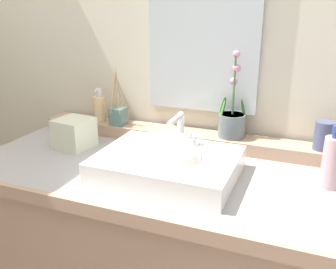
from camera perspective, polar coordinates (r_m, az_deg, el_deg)
The scene contains 12 objects.
wall_back at distance 1.60m, azimuth 5.75°, elevation 14.90°, with size 3.08×0.20×2.50m, color beige.
vanity_cabinet at distance 1.52m, azimuth -0.14°, elevation -19.42°, with size 1.39×0.65×0.84m.
back_ledge at distance 1.51m, azimuth 3.36°, elevation -0.51°, with size 1.31×0.12×0.05m, color tan.
sink_basin at distance 1.22m, azimuth -0.19°, elevation -4.81°, with size 0.45×0.35×0.27m.
soap_bar at distance 1.34m, azimuth -3.41°, elevation -0.40°, with size 0.07×0.04×0.02m, color beige.
potted_plant at distance 1.45m, azimuth 9.77°, elevation 2.23°, with size 0.12×0.10×0.33m.
soap_dispenser at distance 1.65m, azimuth -10.44°, elevation 4.02°, with size 0.05×0.05×0.15m.
tumbler_cup at distance 1.41m, azimuth 22.75°, elevation -0.16°, with size 0.07×0.07×0.10m, color #444C6A.
reed_diffuser at distance 1.60m, azimuth -7.64°, elevation 2.93°, with size 0.08×0.10×0.25m.
lotion_bottle at distance 1.24m, azimuth 23.90°, elevation -3.80°, with size 0.06×0.06×0.20m.
tissue_box at distance 1.51m, azimuth -14.18°, elevation 0.20°, with size 0.13×0.13×0.12m, color beige.
mirror at distance 1.48m, azimuth 5.43°, elevation 15.83°, with size 0.44×0.02×0.64m, color silver.
Camera 1 is at (0.44, -1.10, 1.37)m, focal length 39.74 mm.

